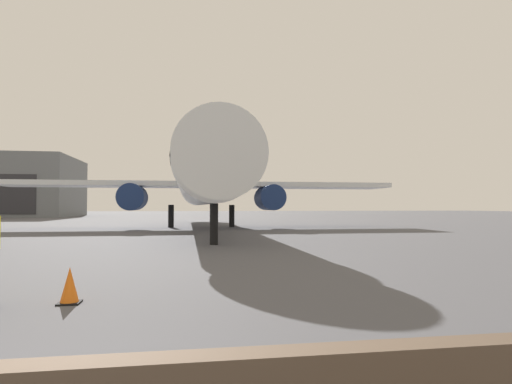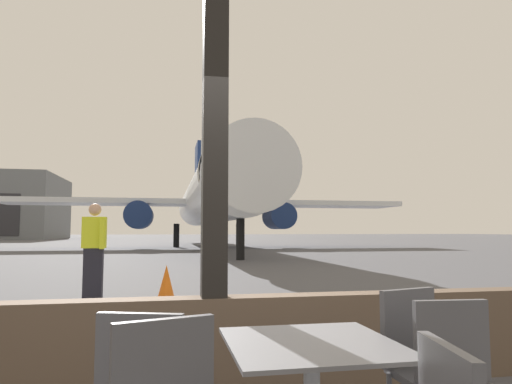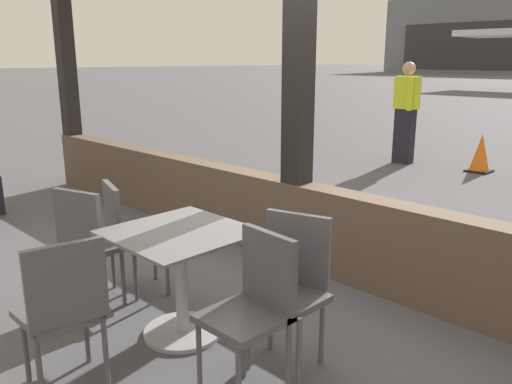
{
  "view_description": "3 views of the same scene",
  "coord_description": "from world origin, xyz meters",
  "px_view_note": "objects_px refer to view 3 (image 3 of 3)",
  "views": [
    {
      "loc": [
        1.6,
        -2.7,
        1.65
      ],
      "look_at": [
        4.74,
        16.74,
        2.32
      ],
      "focal_mm": 29.94,
      "sensor_mm": 36.0,
      "label": 1
    },
    {
      "loc": [
        -0.37,
        -3.68,
        1.26
      ],
      "look_at": [
        3.5,
        16.13,
        2.97
      ],
      "focal_mm": 31.95,
      "sensor_mm": 36.0,
      "label": 2
    },
    {
      "loc": [
        2.86,
        -3.37,
        1.78
      ],
      "look_at": [
        0.23,
        -0.73,
        0.82
      ],
      "focal_mm": 36.21,
      "sensor_mm": 36.0,
      "label": 3
    }
  ],
  "objects_px": {
    "dining_table": "(181,274)",
    "cafe_chair_window_right": "(290,279)",
    "ground_crew_worker": "(406,112)",
    "cafe_chair_aisle_right": "(255,300)",
    "cafe_chair_aisle_left": "(64,305)",
    "traffic_cone": "(481,154)",
    "cafe_chair_side_extra": "(90,238)",
    "cafe_chair_window_left": "(127,229)",
    "distant_hangar": "(485,36)"
  },
  "relations": [
    {
      "from": "cafe_chair_aisle_left",
      "to": "ground_crew_worker",
      "type": "bearing_deg",
      "value": 105.91
    },
    {
      "from": "cafe_chair_window_right",
      "to": "distant_hangar",
      "type": "distance_m",
      "value": 80.06
    },
    {
      "from": "cafe_chair_side_extra",
      "to": "cafe_chair_aisle_right",
      "type": "bearing_deg",
      "value": 6.12
    },
    {
      "from": "dining_table",
      "to": "cafe_chair_aisle_left",
      "type": "bearing_deg",
      "value": -84.26
    },
    {
      "from": "dining_table",
      "to": "cafe_chair_aisle_right",
      "type": "xyz_separation_m",
      "value": [
        0.76,
        -0.08,
        0.11
      ]
    },
    {
      "from": "cafe_chair_side_extra",
      "to": "distant_hangar",
      "type": "distance_m",
      "value": 80.0
    },
    {
      "from": "dining_table",
      "to": "cafe_chair_aisle_left",
      "type": "height_order",
      "value": "cafe_chair_aisle_left"
    },
    {
      "from": "traffic_cone",
      "to": "cafe_chair_aisle_left",
      "type": "bearing_deg",
      "value": -84.02
    },
    {
      "from": "ground_crew_worker",
      "to": "cafe_chair_window_left",
      "type": "bearing_deg",
      "value": -79.32
    },
    {
      "from": "cafe_chair_aisle_right",
      "to": "cafe_chair_side_extra",
      "type": "xyz_separation_m",
      "value": [
        -1.49,
        -0.16,
        0.02
      ]
    },
    {
      "from": "cafe_chair_side_extra",
      "to": "ground_crew_worker",
      "type": "bearing_deg",
      "value": 100.58
    },
    {
      "from": "ground_crew_worker",
      "to": "traffic_cone",
      "type": "bearing_deg",
      "value": 9.22
    },
    {
      "from": "dining_table",
      "to": "ground_crew_worker",
      "type": "distance_m",
      "value": 6.65
    },
    {
      "from": "cafe_chair_window_left",
      "to": "distant_hangar",
      "type": "bearing_deg",
      "value": 110.06
    },
    {
      "from": "cafe_chair_window_right",
      "to": "cafe_chair_side_extra",
      "type": "relative_size",
      "value": 1.0
    },
    {
      "from": "cafe_chair_window_left",
      "to": "cafe_chair_window_right",
      "type": "relative_size",
      "value": 0.97
    },
    {
      "from": "dining_table",
      "to": "cafe_chair_window_right",
      "type": "distance_m",
      "value": 0.78
    },
    {
      "from": "cafe_chair_side_extra",
      "to": "cafe_chair_window_left",
      "type": "bearing_deg",
      "value": 98.74
    },
    {
      "from": "cafe_chair_window_left",
      "to": "distant_hangar",
      "type": "height_order",
      "value": "distant_hangar"
    },
    {
      "from": "cafe_chair_window_right",
      "to": "cafe_chair_window_left",
      "type": "bearing_deg",
      "value": -174.03
    },
    {
      "from": "cafe_chair_aisle_right",
      "to": "distant_hangar",
      "type": "bearing_deg",
      "value": 111.05
    },
    {
      "from": "distant_hangar",
      "to": "dining_table",
      "type": "bearing_deg",
      "value": -69.44
    },
    {
      "from": "cafe_chair_window_left",
      "to": "cafe_chair_aisle_right",
      "type": "relative_size",
      "value": 0.99
    },
    {
      "from": "cafe_chair_window_right",
      "to": "ground_crew_worker",
      "type": "bearing_deg",
      "value": 113.78
    },
    {
      "from": "cafe_chair_window_left",
      "to": "cafe_chair_aisle_right",
      "type": "bearing_deg",
      "value": -6.07
    },
    {
      "from": "cafe_chair_window_right",
      "to": "cafe_chair_aisle_right",
      "type": "relative_size",
      "value": 1.02
    },
    {
      "from": "cafe_chair_side_extra",
      "to": "traffic_cone",
      "type": "relative_size",
      "value": 1.48
    },
    {
      "from": "cafe_chair_aisle_left",
      "to": "cafe_chair_side_extra",
      "type": "bearing_deg",
      "value": 144.5
    },
    {
      "from": "dining_table",
      "to": "cafe_chair_side_extra",
      "type": "bearing_deg",
      "value": -161.8
    },
    {
      "from": "cafe_chair_side_extra",
      "to": "traffic_cone",
      "type": "bearing_deg",
      "value": 89.67
    },
    {
      "from": "cafe_chair_window_left",
      "to": "ground_crew_worker",
      "type": "height_order",
      "value": "ground_crew_worker"
    },
    {
      "from": "cafe_chair_aisle_right",
      "to": "traffic_cone",
      "type": "xyz_separation_m",
      "value": [
        -1.45,
        6.62,
        -0.24
      ]
    },
    {
      "from": "cafe_chair_window_left",
      "to": "ground_crew_worker",
      "type": "bearing_deg",
      "value": 100.68
    },
    {
      "from": "cafe_chair_window_right",
      "to": "cafe_chair_side_extra",
      "type": "height_order",
      "value": "cafe_chair_side_extra"
    },
    {
      "from": "cafe_chair_side_extra",
      "to": "distant_hangar",
      "type": "relative_size",
      "value": 0.04
    },
    {
      "from": "cafe_chair_aisle_right",
      "to": "distant_hangar",
      "type": "xyz_separation_m",
      "value": [
        -28.82,
        74.9,
        4.37
      ]
    },
    {
      "from": "cafe_chair_window_left",
      "to": "traffic_cone",
      "type": "bearing_deg",
      "value": 89.21
    },
    {
      "from": "cafe_chair_aisle_left",
      "to": "cafe_chair_window_right",
      "type": "bearing_deg",
      "value": 58.57
    },
    {
      "from": "cafe_chair_window_right",
      "to": "cafe_chair_aisle_right",
      "type": "xyz_separation_m",
      "value": [
        0.03,
        -0.32,
        -0.01
      ]
    },
    {
      "from": "dining_table",
      "to": "cafe_chair_window_right",
      "type": "height_order",
      "value": "cafe_chair_window_right"
    },
    {
      "from": "cafe_chair_aisle_left",
      "to": "traffic_cone",
      "type": "height_order",
      "value": "cafe_chair_aisle_left"
    },
    {
      "from": "cafe_chair_aisle_right",
      "to": "ground_crew_worker",
      "type": "relative_size",
      "value": 0.51
    },
    {
      "from": "cafe_chair_aisle_right",
      "to": "cafe_chair_side_extra",
      "type": "relative_size",
      "value": 0.98
    },
    {
      "from": "cafe_chair_window_left",
      "to": "ground_crew_worker",
      "type": "relative_size",
      "value": 0.51
    },
    {
      "from": "distant_hangar",
      "to": "traffic_cone",
      "type": "bearing_deg",
      "value": -68.15
    },
    {
      "from": "cafe_chair_aisle_left",
      "to": "dining_table",
      "type": "bearing_deg",
      "value": 95.74
    },
    {
      "from": "traffic_cone",
      "to": "distant_hangar",
      "type": "height_order",
      "value": "distant_hangar"
    },
    {
      "from": "cafe_chair_side_extra",
      "to": "traffic_cone",
      "type": "distance_m",
      "value": 6.79
    },
    {
      "from": "cafe_chair_aisle_left",
      "to": "ground_crew_worker",
      "type": "distance_m",
      "value": 7.45
    },
    {
      "from": "cafe_chair_window_right",
      "to": "cafe_chair_aisle_right",
      "type": "distance_m",
      "value": 0.32
    }
  ]
}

